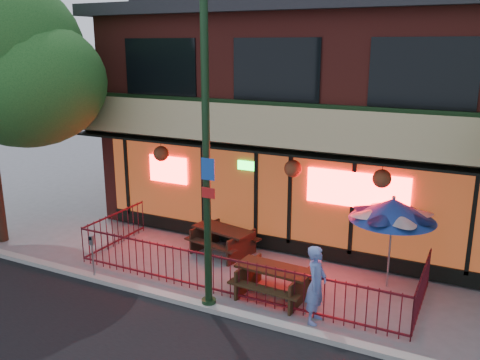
# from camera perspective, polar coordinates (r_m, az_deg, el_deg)

# --- Properties ---
(ground) EXTENTS (80.00, 80.00, 0.00)m
(ground) POSITION_cam_1_polar(r_m,az_deg,el_deg) (11.91, -2.51, -13.25)
(ground) COLOR gray
(ground) RESTS_ON ground
(curb) EXTENTS (80.00, 0.25, 0.12)m
(curb) POSITION_cam_1_polar(r_m,az_deg,el_deg) (11.50, -3.76, -14.03)
(curb) COLOR #999993
(curb) RESTS_ON ground
(restaurant_building) EXTENTS (12.96, 9.49, 8.05)m
(restaurant_building) POSITION_cam_1_polar(r_m,az_deg,el_deg) (17.11, 9.14, 9.77)
(restaurant_building) COLOR maroon
(restaurant_building) RESTS_ON ground
(patio_fence) EXTENTS (8.44, 2.62, 1.00)m
(patio_fence) POSITION_cam_1_polar(r_m,az_deg,el_deg) (12.02, -1.37, -9.60)
(patio_fence) COLOR #50111B
(patio_fence) RESTS_ON ground
(street_light) EXTENTS (0.43, 0.32, 7.00)m
(street_light) POSITION_cam_1_polar(r_m,az_deg,el_deg) (10.44, -3.77, 1.19)
(street_light) COLOR black
(street_light) RESTS_ON ground
(picnic_table_left) EXTENTS (1.94, 1.63, 0.73)m
(picnic_table_left) POSITION_cam_1_polar(r_m,az_deg,el_deg) (14.13, -1.93, -6.40)
(picnic_table_left) COLOR #341C13
(picnic_table_left) RESTS_ON ground
(picnic_table_right) EXTENTS (1.79, 1.41, 0.74)m
(picnic_table_right) POSITION_cam_1_polar(r_m,az_deg,el_deg) (11.83, 3.83, -10.86)
(picnic_table_right) COLOR #362413
(picnic_table_right) RESTS_ON ground
(patio_umbrella) EXTENTS (1.99, 2.00, 2.28)m
(patio_umbrella) POSITION_cam_1_polar(r_m,az_deg,el_deg) (12.25, 16.79, -3.19)
(patio_umbrella) COLOR gray
(patio_umbrella) RESTS_ON ground
(pedestrian) EXTENTS (0.41, 0.62, 1.69)m
(pedestrian) POSITION_cam_1_polar(r_m,az_deg,el_deg) (10.80, 8.55, -11.53)
(pedestrian) COLOR #627BC4
(pedestrian) RESTS_ON ground
(parking_meter_near) EXTENTS (0.12, 0.11, 1.17)m
(parking_meter_near) POSITION_cam_1_polar(r_m,az_deg,el_deg) (12.98, -16.26, -7.54)
(parking_meter_near) COLOR gray
(parking_meter_near) RESTS_ON ground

